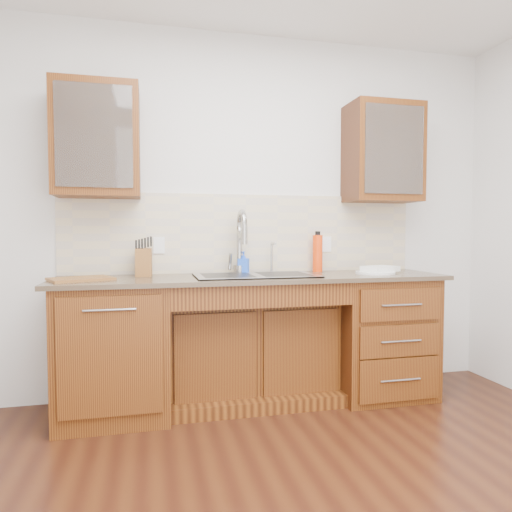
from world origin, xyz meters
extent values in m
cube|color=silver|center=(0.00, 1.80, 1.35)|extent=(4.00, 0.10, 2.70)
cube|color=#593014|center=(-0.95, 1.44, 0.44)|extent=(0.70, 0.62, 0.88)
cube|color=#593014|center=(0.00, 1.53, 0.35)|extent=(1.20, 0.44, 0.70)
cube|color=#593014|center=(0.95, 1.44, 0.44)|extent=(0.70, 0.62, 0.88)
cube|color=#84705B|center=(0.00, 1.43, 0.90)|extent=(2.70, 0.65, 0.03)
cube|color=beige|center=(0.00, 1.74, 1.21)|extent=(2.70, 0.02, 0.59)
cube|color=#9E9EA5|center=(0.00, 1.41, 0.83)|extent=(0.84, 0.46, 0.19)
cylinder|color=#999993|center=(-0.07, 1.64, 1.11)|extent=(0.04, 0.04, 0.40)
cylinder|color=#999993|center=(0.18, 1.65, 1.03)|extent=(0.02, 0.02, 0.24)
cube|color=#593014|center=(-1.05, 1.58, 1.83)|extent=(0.55, 0.34, 0.75)
cube|color=#593014|center=(1.05, 1.58, 1.83)|extent=(0.55, 0.34, 0.75)
cube|color=white|center=(-0.65, 1.73, 1.12)|extent=(0.08, 0.01, 0.12)
cube|color=white|center=(0.65, 1.73, 1.12)|extent=(0.08, 0.01, 0.12)
imported|color=blue|center=(-0.04, 1.63, 0.99)|extent=(0.10, 0.10, 0.16)
cylinder|color=#EC3908|center=(0.55, 1.65, 1.05)|extent=(0.08, 0.08, 0.28)
cylinder|color=white|center=(0.90, 1.39, 0.92)|extent=(0.35, 0.35, 0.02)
cube|color=silver|center=(0.95, 1.41, 0.94)|extent=(0.29, 0.25, 0.04)
cube|color=brown|center=(-0.76, 1.61, 1.01)|extent=(0.12, 0.18, 0.19)
cube|color=brown|center=(-1.15, 1.40, 0.92)|extent=(0.44, 0.39, 0.02)
imported|color=silver|center=(-1.14, 1.58, 1.78)|extent=(0.14, 0.14, 0.11)
imported|color=white|center=(-0.95, 1.58, 1.77)|extent=(0.12, 0.12, 0.10)
imported|color=white|center=(0.95, 1.58, 1.78)|extent=(0.15, 0.15, 0.11)
imported|color=white|center=(1.14, 1.58, 1.77)|extent=(0.10, 0.10, 0.08)
camera|label=1|loc=(-0.72, -1.67, 1.21)|focal=32.00mm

